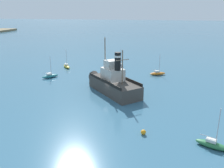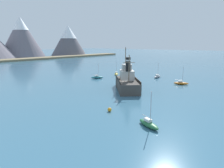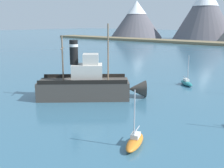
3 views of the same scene
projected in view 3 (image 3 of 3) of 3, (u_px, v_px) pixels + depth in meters
The scene contains 4 objects.
ground_plane at pixel (76, 95), 39.46m from camera, with size 600.00×600.00×0.00m, color #38667F.
old_tugboat at pixel (88, 85), 37.72m from camera, with size 12.90×12.21×9.90m.
sailboat_orange at pixel (135, 141), 23.24m from camera, with size 2.41×3.94×4.90m.
sailboat_teal at pixel (187, 83), 45.49m from camera, with size 3.59×3.32×4.90m.
Camera 3 is at (28.71, -25.66, 10.12)m, focal length 45.00 mm.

